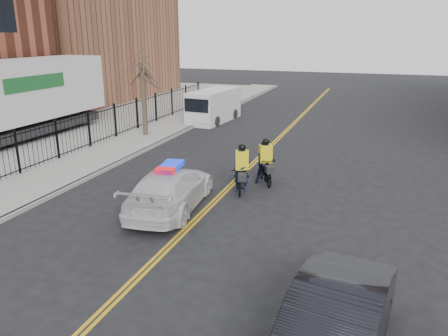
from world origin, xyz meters
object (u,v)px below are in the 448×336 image
police_cruiser (171,189)px  cyclist_near (242,175)px  semi_trailer (0,99)px  cyclist_far (265,166)px  cargo_van (213,106)px  dark_sedan (332,330)px

police_cruiser → cyclist_near: bearing=-132.4°
semi_trailer → cyclist_far: semi_trailer is taller
cargo_van → semi_trailer: (-8.49, -10.13, 1.50)m
dark_sedan → cargo_van: 23.84m
police_cruiser → dark_sedan: (6.20, -5.94, 0.04)m
cargo_van → cyclist_far: bearing=-54.8°
dark_sedan → cyclist_far: bearing=118.9°
cargo_van → cyclist_far: 13.49m
cyclist_far → police_cruiser: bearing=-152.3°
dark_sedan → cyclist_far: 10.42m
cyclist_near → cyclist_far: (0.62, 1.25, 0.09)m
police_cruiser → cyclist_far: cyclist_far is taller
dark_sedan → cargo_van: bearing=124.0°
police_cruiser → dark_sedan: bearing=129.7°
dark_sedan → cyclist_near: 9.54m
semi_trailer → police_cruiser: bearing=-21.8°
cyclist_far → cargo_van: bearing=90.7°
cyclist_far → cyclist_near: bearing=-145.8°
dark_sedan → semi_trailer: semi_trailer is taller
semi_trailer → cyclist_far: bearing=-5.0°
police_cruiser → dark_sedan: police_cruiser is taller
cyclist_near → police_cruiser: bearing=-143.8°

